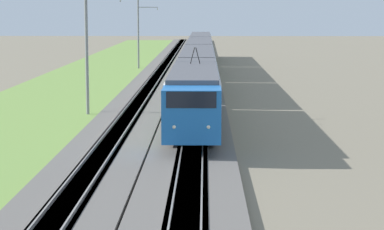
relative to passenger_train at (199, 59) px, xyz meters
The scene contains 8 objects.
ballast_main 20.98m from the passenger_train, 167.52° to the left, with size 240.00×4.40×0.30m.
ballast_adjacent 20.49m from the passenger_train, behind, with size 240.00×4.40×0.30m.
track_main 20.98m from the passenger_train, 167.52° to the left, with size 240.00×1.57×0.45m.
track_adjacent 20.49m from the passenger_train, behind, with size 240.00×1.57×0.45m.
grass_verge 23.56m from the passenger_train, 150.34° to the left, with size 240.00×12.01×0.12m.
passenger_train is the anchor object (origin of this frame).
catenary_mast_mid 25.94m from the passenger_train, 163.02° to the left, with size 0.22×2.56×9.18m.
catenary_mast_far 17.63m from the passenger_train, 25.50° to the left, with size 0.22×2.56×8.54m.
Camera 1 is at (-6.32, -5.16, 7.49)m, focal length 70.00 mm.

